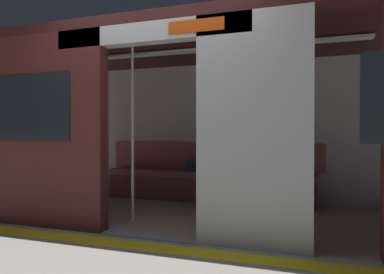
# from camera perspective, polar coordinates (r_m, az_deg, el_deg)

# --- Properties ---
(ground_plane) EXTENTS (60.00, 60.00, 0.00)m
(ground_plane) POSITION_cam_1_polar(r_m,az_deg,el_deg) (3.86, -6.80, -15.52)
(ground_plane) COLOR gray
(platform_edge_strip) EXTENTS (8.00, 0.24, 0.01)m
(platform_edge_strip) POSITION_cam_1_polar(r_m,az_deg,el_deg) (3.60, -8.99, -16.66)
(platform_edge_strip) COLOR yellow
(platform_edge_strip) RESTS_ON ground_plane
(train_car) EXTENTS (6.40, 2.52, 2.32)m
(train_car) POSITION_cam_1_polar(r_m,az_deg,el_deg) (4.77, -1.87, 5.96)
(train_car) COLOR #ADAFB5
(train_car) RESTS_ON ground_plane
(bench_seat) EXTENTS (3.29, 0.44, 0.47)m
(bench_seat) POSITION_cam_1_polar(r_m,az_deg,el_deg) (5.62, 2.25, -6.64)
(bench_seat) COLOR #935156
(bench_seat) RESTS_ON ground_plane
(person_seated) EXTENTS (0.55, 0.70, 1.20)m
(person_seated) POSITION_cam_1_polar(r_m,az_deg,el_deg) (5.49, 3.98, -3.38)
(person_seated) COLOR silver
(person_seated) RESTS_ON ground_plane
(handbag) EXTENTS (0.26, 0.15, 0.17)m
(handbag) POSITION_cam_1_polar(r_m,az_deg,el_deg) (5.69, 0.46, -4.58)
(handbag) COLOR #262D4C
(handbag) RESTS_ON bench_seat
(book) EXTENTS (0.21, 0.26, 0.03)m
(book) POSITION_cam_1_polar(r_m,az_deg,el_deg) (5.50, 8.33, -5.51)
(book) COLOR gold
(book) RESTS_ON bench_seat
(grab_pole_door) EXTENTS (0.04, 0.04, 2.18)m
(grab_pole_door) POSITION_cam_1_polar(r_m,az_deg,el_deg) (4.38, -9.46, 0.83)
(grab_pole_door) COLOR silver
(grab_pole_door) RESTS_ON ground_plane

